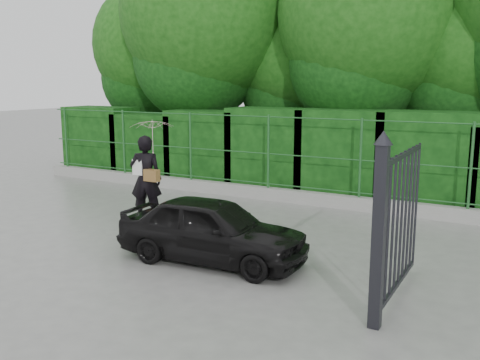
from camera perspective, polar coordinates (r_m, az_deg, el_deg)
The scene contains 8 objects.
ground at distance 9.86m, azimuth -10.79°, elevation -6.80°, with size 80.00×80.00×0.00m, color gray.
kerb at distance 13.47m, azimuth 1.47°, elevation -1.28°, with size 14.00×0.25×0.30m, color #9E9E99.
fence at distance 13.20m, azimuth 2.34°, elevation 3.09°, with size 14.13×0.06×1.80m.
hedge at distance 14.19m, azimuth 3.50°, elevation 3.01°, with size 14.20×1.20×2.23m.
trees at distance 15.83m, azimuth 11.06°, elevation 16.55°, with size 17.10×6.15×8.08m.
gate at distance 6.86m, azimuth 15.60°, elevation -4.37°, with size 0.22×2.33×2.36m.
woman at distance 11.14m, azimuth -9.66°, elevation 2.41°, with size 0.98×0.90×2.14m.
car at distance 8.69m, azimuth -2.99°, elevation -5.30°, with size 1.27×3.15×1.07m, color black.
Camera 1 is at (6.08, -7.20, 2.90)m, focal length 40.00 mm.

